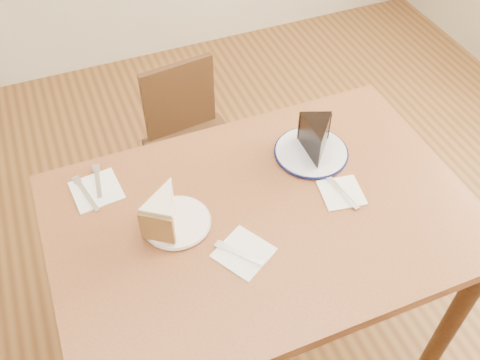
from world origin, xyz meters
name	(u,v)px	position (x,y,z in m)	size (l,w,h in m)	color
ground	(257,336)	(0.00, 0.00, 0.00)	(4.00, 4.00, 0.00)	#4D2E14
table	(263,234)	(0.00, 0.00, 0.65)	(1.20, 0.80, 0.75)	#5A2F18
chair_far	(194,144)	(0.00, 0.70, 0.41)	(0.40, 0.40, 0.73)	black
plate_cream	(177,222)	(-0.24, 0.06, 0.76)	(0.18, 0.18, 0.01)	white
plate_navy	(311,152)	(0.24, 0.17, 0.76)	(0.22, 0.22, 0.01)	white
carrot_cake	(166,209)	(-0.26, 0.07, 0.81)	(0.09, 0.13, 0.10)	beige
chocolate_cake	(317,142)	(0.24, 0.15, 0.81)	(0.10, 0.14, 0.10)	black
napkin_cream	(244,253)	(-0.11, -0.10, 0.75)	(0.13, 0.13, 0.00)	white
napkin_navy	(341,193)	(0.24, -0.02, 0.75)	(0.12, 0.12, 0.00)	white
napkin_spare	(96,190)	(-0.42, 0.26, 0.75)	(0.14, 0.14, 0.00)	white
fork_cream	(240,254)	(-0.12, -0.11, 0.76)	(0.01, 0.14, 0.00)	silver
knife_navy	(340,190)	(0.24, -0.01, 0.76)	(0.02, 0.17, 0.00)	silver
fork_spare	(98,181)	(-0.41, 0.30, 0.76)	(0.01, 0.14, 0.00)	silver
knife_spare	(86,194)	(-0.45, 0.26, 0.76)	(0.01, 0.16, 0.00)	silver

